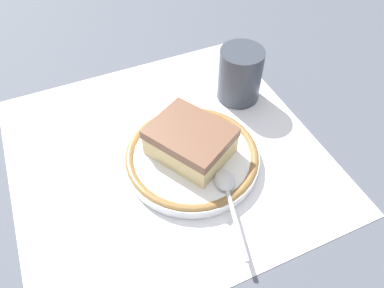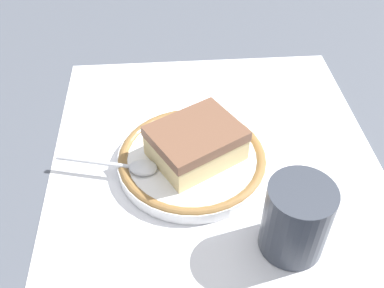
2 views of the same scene
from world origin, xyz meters
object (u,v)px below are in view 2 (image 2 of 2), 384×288
Objects in this scene: cup at (295,223)px; cake_slice at (196,143)px; plate at (192,159)px; spoon at (130,166)px.

cake_slice is at bearing 36.05° from cup.
plate is at bearing 37.52° from cup.
plate is 1.47× the size of spoon.
spoon is at bearing 57.49° from cup.
cake_slice is (0.00, -0.00, 0.03)m from plate.
plate is 2.16× the size of cup.
plate is at bearing -78.84° from spoon.
spoon is (-0.01, 0.07, 0.01)m from plate.
plate is 0.03m from cake_slice.
cup reaches higher than spoon.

